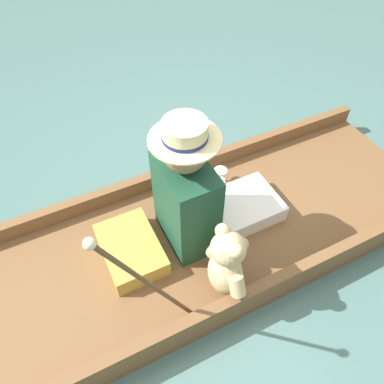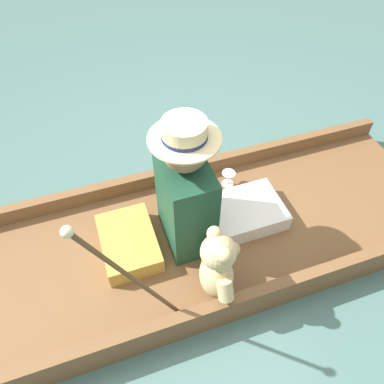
{
  "view_description": "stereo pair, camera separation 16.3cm",
  "coord_description": "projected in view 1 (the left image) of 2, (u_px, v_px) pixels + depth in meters",
  "views": [
    {
      "loc": [
        1.13,
        -0.61,
        1.94
      ],
      "look_at": [
        -0.03,
        -0.04,
        0.47
      ],
      "focal_mm": 35.0,
      "sensor_mm": 36.0,
      "label": 1
    },
    {
      "loc": [
        1.19,
        -0.46,
        1.94
      ],
      "look_at": [
        -0.03,
        -0.04,
        0.47
      ],
      "focal_mm": 35.0,
      "sensor_mm": 36.0,
      "label": 2
    }
  ],
  "objects": [
    {
      "name": "ground_plane",
      "position": [
        200.0,
        244.0,
        2.3
      ],
      "size": [
        16.0,
        16.0,
        0.0
      ],
      "primitive_type": "plane",
      "color": "#476B66"
    },
    {
      "name": "punt_boat",
      "position": [
        200.0,
        238.0,
        2.25
      ],
      "size": [
        1.03,
        3.06,
        0.22
      ],
      "color": "brown",
      "rests_on": "ground_plane"
    },
    {
      "name": "seat_cushion",
      "position": [
        131.0,
        249.0,
        2.08
      ],
      "size": [
        0.43,
        0.3,
        0.11
      ],
      "color": "#B7933D",
      "rests_on": "punt_boat"
    },
    {
      "name": "seated_person",
      "position": [
        199.0,
        196.0,
        2.01
      ],
      "size": [
        0.38,
        0.77,
        0.83
      ],
      "rotation": [
        0.0,
        0.0,
        -0.03
      ],
      "color": "white",
      "rests_on": "punt_boat"
    },
    {
      "name": "teddy_bear",
      "position": [
        227.0,
        265.0,
        1.83
      ],
      "size": [
        0.33,
        0.19,
        0.47
      ],
      "color": "tan",
      "rests_on": "punt_boat"
    },
    {
      "name": "wine_glass",
      "position": [
        220.0,
        173.0,
        2.45
      ],
      "size": [
        0.09,
        0.09,
        0.1
      ],
      "color": "silver",
      "rests_on": "punt_boat"
    },
    {
      "name": "walking_cane",
      "position": [
        144.0,
        280.0,
        1.46
      ],
      "size": [
        0.04,
        0.38,
        0.89
      ],
      "color": "brown",
      "rests_on": "punt_boat"
    }
  ]
}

